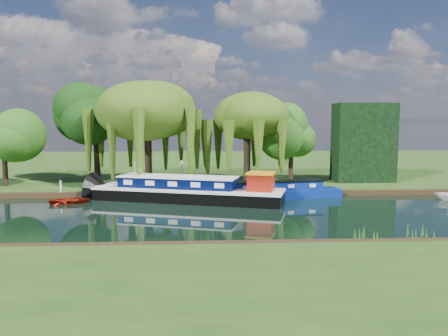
{
  "coord_description": "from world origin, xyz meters",
  "views": [
    {
      "loc": [
        2.37,
        -30.07,
        6.63
      ],
      "look_at": [
        4.19,
        5.51,
        2.8
      ],
      "focal_mm": 35.0,
      "sensor_mm": 36.0,
      "label": 1
    }
  ],
  "objects": [
    {
      "name": "mooring_posts",
      "position": [
        -0.5,
        8.4,
        0.95
      ],
      "size": [
        19.16,
        0.16,
        1.0
      ],
      "color": "silver",
      "rests_on": "far_bank"
    },
    {
      "name": "tree_far_right",
      "position": [
        11.44,
        13.78,
        5.2
      ],
      "size": [
        4.21,
        4.21,
        6.88
      ],
      "color": "black",
      "rests_on": "far_bank"
    },
    {
      "name": "tree_far_mid",
      "position": [
        -8.7,
        16.51,
        6.86
      ],
      "size": [
        5.68,
        5.68,
        9.3
      ],
      "color": "black",
      "rests_on": "far_bank"
    },
    {
      "name": "narrowboat",
      "position": [
        8.82,
        6.76,
        0.59
      ],
      "size": [
        11.53,
        3.92,
        1.66
      ],
      "rotation": [
        0.0,
        0.0,
        0.18
      ],
      "color": "navy",
      "rests_on": "ground"
    },
    {
      "name": "conifer_hedge",
      "position": [
        19.0,
        14.0,
        4.45
      ],
      "size": [
        6.0,
        3.0,
        8.0
      ],
      "primitive_type": "cube",
      "color": "black",
      "rests_on": "far_bank"
    },
    {
      "name": "willow_left",
      "position": [
        -2.9,
        13.08,
        7.43
      ],
      "size": [
        8.01,
        8.01,
        9.6
      ],
      "color": "black",
      "rests_on": "far_bank"
    },
    {
      "name": "far_bank",
      "position": [
        0.0,
        34.0,
        0.23
      ],
      "size": [
        120.0,
        52.0,
        0.45
      ],
      "primitive_type": "cube",
      "color": "#1E3D10",
      "rests_on": "ground"
    },
    {
      "name": "reeds_near",
      "position": [
        6.87,
        -7.57,
        0.55
      ],
      "size": [
        33.7,
        1.5,
        1.1
      ],
      "color": "#1E5316",
      "rests_on": "ground"
    },
    {
      "name": "tree_far_left",
      "position": [
        -16.41,
        12.31,
        5.33
      ],
      "size": [
        4.42,
        4.42,
        7.11
      ],
      "color": "black",
      "rests_on": "far_bank"
    },
    {
      "name": "lamppost",
      "position": [
        0.5,
        10.5,
        2.42
      ],
      "size": [
        0.36,
        0.36,
        2.56
      ],
      "color": "silver",
      "rests_on": "far_bank"
    },
    {
      "name": "red_dinghy",
      "position": [
        -8.35,
        5.4,
        0.0
      ],
      "size": [
        3.5,
        2.76,
        0.66
      ],
      "primitive_type": "imported",
      "rotation": [
        0.0,
        0.0,
        1.74
      ],
      "color": "maroon",
      "rests_on": "ground"
    },
    {
      "name": "willow_right",
      "position": [
        6.87,
        13.06,
        6.46
      ],
      "size": [
        6.77,
        6.77,
        8.24
      ],
      "color": "black",
      "rests_on": "far_bank"
    },
    {
      "name": "dutch_barge",
      "position": [
        1.32,
        5.97,
        0.83
      ],
      "size": [
        16.27,
        8.07,
        3.36
      ],
      "rotation": [
        0.0,
        0.0,
        -0.3
      ],
      "color": "black",
      "rests_on": "ground"
    },
    {
      "name": "ground",
      "position": [
        0.0,
        0.0,
        0.0
      ],
      "size": [
        120.0,
        120.0,
        0.0
      ],
      "primitive_type": "plane",
      "color": "black"
    }
  ]
}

